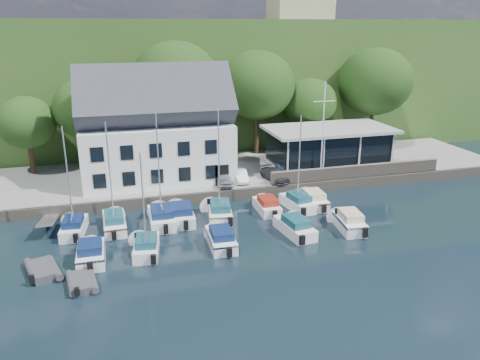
{
  "coord_description": "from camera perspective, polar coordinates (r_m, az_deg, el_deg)",
  "views": [
    {
      "loc": [
        -10.99,
        -28.13,
        15.36
      ],
      "look_at": [
        -0.72,
        9.0,
        2.57
      ],
      "focal_mm": 35.0,
      "sensor_mm": 36.0,
      "label": 1
    }
  ],
  "objects": [
    {
      "name": "club_pavilion",
      "position": [
        50.82,
        10.71,
        4.03
      ],
      "size": [
        13.2,
        7.2,
        4.1
      ],
      "primitive_type": null,
      "color": "black",
      "rests_on": "quay"
    },
    {
      "name": "gangway",
      "position": [
        40.56,
        -22.13,
        -5.32
      ],
      "size": [
        1.2,
        6.0,
        1.4
      ],
      "primitive_type": null,
      "color": "silver",
      "rests_on": "ground"
    },
    {
      "name": "boat_r2_3",
      "position": [
        36.39,
        6.69,
        -5.47
      ],
      "size": [
        2.67,
        6.19,
        1.45
      ],
      "primitive_type": null,
      "rotation": [
        0.0,
        0.0,
        0.14
      ],
      "color": "white",
      "rests_on": "ground"
    },
    {
      "name": "car_blue",
      "position": [
        47.01,
        6.33,
        1.27
      ],
      "size": [
        1.87,
        3.8,
        1.25
      ],
      "primitive_type": "imported",
      "rotation": [
        0.0,
        0.0,
        0.12
      ],
      "color": "#325D99",
      "rests_on": "quay"
    },
    {
      "name": "tree_1",
      "position": [
        50.92,
        -18.01,
        6.5
      ],
      "size": [
        6.83,
        6.83,
        9.33
      ],
      "primitive_type": null,
      "color": "black",
      "rests_on": "quay"
    },
    {
      "name": "seawall",
      "position": [
        47.76,
        14.08,
        1.06
      ],
      "size": [
        18.0,
        0.5,
        1.2
      ],
      "primitive_type": "cube",
      "color": "#6E6558",
      "rests_on": "quay"
    },
    {
      "name": "car_dgrey",
      "position": [
        45.49,
        4.27,
        0.65
      ],
      "size": [
        2.35,
        4.07,
        1.11
      ],
      "primitive_type": "imported",
      "rotation": [
        0.0,
        0.0,
        0.22
      ],
      "color": "#303035",
      "rests_on": "quay"
    },
    {
      "name": "boat_r2_2",
      "position": [
        34.32,
        -2.36,
        -6.94
      ],
      "size": [
        2.13,
        5.8,
        1.4
      ],
      "primitive_type": null,
      "rotation": [
        0.0,
        0.0,
        -0.04
      ],
      "color": "white",
      "rests_on": "ground"
    },
    {
      "name": "boat_r1_3",
      "position": [
        38.62,
        -7.3,
        -3.99
      ],
      "size": [
        2.55,
        5.83,
        1.53
      ],
      "primitive_type": null,
      "rotation": [
        0.0,
        0.0,
        -0.05
      ],
      "color": "white",
      "rests_on": "ground"
    },
    {
      "name": "tree_0",
      "position": [
        51.22,
        -24.4,
        4.95
      ],
      "size": [
        5.72,
        5.72,
        7.82
      ],
      "primitive_type": null,
      "color": "black",
      "rests_on": "quay"
    },
    {
      "name": "field_patch",
      "position": [
        99.95,
        -4.77,
        18.76
      ],
      "size": [
        50.0,
        30.0,
        0.3
      ],
      "primitive_type": "cube",
      "color": "olive",
      "rests_on": "hillside"
    },
    {
      "name": "boat_r1_4",
      "position": [
        37.65,
        -2.59,
        1.94
      ],
      "size": [
        2.92,
        6.2,
        9.45
      ],
      "primitive_type": null,
      "rotation": [
        0.0,
        0.0,
        -0.16
      ],
      "color": "white",
      "rests_on": "ground"
    },
    {
      "name": "boat_r1_0",
      "position": [
        37.2,
        -20.19,
        -0.12
      ],
      "size": [
        2.39,
        5.71,
        8.56
      ],
      "primitive_type": null,
      "rotation": [
        0.0,
        0.0,
        -0.12
      ],
      "color": "white",
      "rests_on": "ground"
    },
    {
      "name": "tree_4",
      "position": [
        56.0,
        8.45,
        7.81
      ],
      "size": [
        6.27,
        6.27,
        8.57
      ],
      "primitive_type": null,
      "color": "black",
      "rests_on": "quay"
    },
    {
      "name": "dinghy_0",
      "position": [
        33.32,
        -22.92,
        -9.92
      ],
      "size": [
        2.85,
        3.73,
        0.77
      ],
      "primitive_type": null,
      "rotation": [
        0.0,
        0.0,
        0.3
      ],
      "color": "#3C3C41",
      "rests_on": "ground"
    },
    {
      "name": "quay_face",
      "position": [
        43.27,
        0.21,
        -1.71
      ],
      "size": [
        60.0,
        0.3,
        1.0
      ],
      "primitive_type": "cube",
      "color": "#6E6558",
      "rests_on": "ground"
    },
    {
      "name": "boat_r1_7",
      "position": [
        42.08,
        8.86,
        -2.2
      ],
      "size": [
        2.23,
        5.65,
        1.47
      ],
      "primitive_type": null,
      "rotation": [
        0.0,
        0.0,
        -0.05
      ],
      "color": "white",
      "rests_on": "ground"
    },
    {
      "name": "car_white",
      "position": [
        45.16,
        0.03,
        0.57
      ],
      "size": [
        1.41,
        3.45,
        1.11
      ],
      "primitive_type": "imported",
      "rotation": [
        0.0,
        0.0,
        -0.07
      ],
      "color": "silver",
      "rests_on": "quay"
    },
    {
      "name": "boat_r1_2",
      "position": [
        37.13,
        -9.87,
        1.23
      ],
      "size": [
        2.27,
        6.36,
        9.18
      ],
      "primitive_type": null,
      "rotation": [
        0.0,
        0.0,
        -0.02
      ],
      "color": "white",
      "rests_on": "ground"
    },
    {
      "name": "quay",
      "position": [
        49.23,
        -1.84,
        0.79
      ],
      "size": [
        60.0,
        13.0,
        1.0
      ],
      "primitive_type": "cube",
      "color": "gray",
      "rests_on": "ground"
    },
    {
      "name": "boat_r2_1",
      "position": [
        32.49,
        -11.73,
        -2.24
      ],
      "size": [
        2.58,
        5.49,
        8.27
      ],
      "primitive_type": null,
      "rotation": [
        0.0,
        0.0,
        -0.15
      ],
      "color": "white",
      "rests_on": "ground"
    },
    {
      "name": "boat_r1_5",
      "position": [
        40.44,
        3.3,
        -2.96
      ],
      "size": [
        1.84,
        5.18,
        1.35
      ],
      "primitive_type": null,
      "rotation": [
        0.0,
        0.0,
        -0.01
      ],
      "color": "white",
      "rests_on": "ground"
    },
    {
      "name": "tree_5",
      "position": [
        58.93,
        15.96,
        9.5
      ],
      "size": [
        8.75,
        8.75,
        11.96
      ],
      "primitive_type": null,
      "color": "black",
      "rests_on": "quay"
    },
    {
      "name": "boat_r1_1",
      "position": [
        37.11,
        -15.55,
        0.35
      ],
      "size": [
        2.01,
        6.41,
        8.62
      ],
      "primitive_type": null,
      "rotation": [
        0.0,
        0.0,
        0.03
      ],
      "color": "white",
      "rests_on": "ground"
    },
    {
      "name": "ground",
      "position": [
        33.88,
        5.29,
        -8.67
      ],
      "size": [
        180.0,
        180.0,
        0.0
      ],
      "primitive_type": "plane",
      "color": "black",
      "rests_on": "ground"
    },
    {
      "name": "dinghy_1",
      "position": [
        31.1,
        -18.74,
        -11.57
      ],
      "size": [
        2.2,
        3.2,
        0.69
      ],
      "primitive_type": null,
      "rotation": [
        0.0,
        0.0,
        0.15
      ],
      "color": "#3C3C41",
      "rests_on": "ground"
    },
    {
      "name": "hillside",
      "position": [
        91.09,
        -8.74,
        13.53
      ],
      "size": [
        160.0,
        75.0,
        16.0
      ],
      "primitive_type": "cube",
      "color": "#2F5620",
      "rests_on": "ground"
    },
    {
      "name": "tree_2",
      "position": [
        51.11,
        -7.7,
        9.29
      ],
      "size": [
        9.43,
        9.43,
        12.88
      ],
      "primitive_type": null,
      "color": "black",
      "rests_on": "quay"
    },
    {
      "name": "boat_r2_4",
      "position": [
        37.94,
        13.13,
        -4.74
      ],
      "size": [
        2.51,
        5.8,
        1.56
      ],
      "primitive_type": null,
      "rotation": [
        0.0,
        0.0,
        -0.12
      ],
      "color": "white",
      "rests_on": "ground"
    },
    {
      "name": "tree_3",
      "position": [
        54.08,
        2.07,
        9.35
      ],
      "size": [
        8.62,
        8.62,
        11.78
      ],
      "primitive_type": null,
      "color": "black",
      "rests_on": "quay"
    },
    {
      "name": "boat_r2_0",
      "position": [
        33.68,
        -17.74,
        -8.29
      ],
      "size": [
        2.02,
        5.13,
        1.5
      ],
      "primitive_type": null,
      "rotation": [
        0.0,
        0.0,
        -0.0
      ],
      "color": "white",
      "rests_on": "ground"
    },
    {
      "name": "flagpole",
      "position": [
        46.14,
        10.06,
        5.99
      ],
      "size": [
        2.25,
        0.2,
        9.38
      ],
      "primitive_type": null,
      "color": "white",
      "rests_on": "quay"
    },
    {
      "name": "harbor_building",
      "position": [
        45.91,
        -10.16,
        5.49
      ],
      "size": [
        14.4,
        8.2,
        8.7
      ],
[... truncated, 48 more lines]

